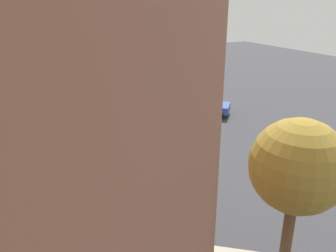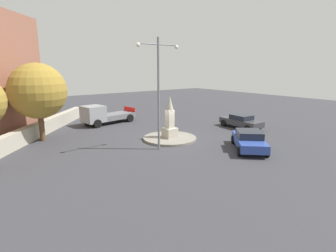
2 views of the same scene
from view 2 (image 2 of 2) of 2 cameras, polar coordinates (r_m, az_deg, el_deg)
The scene contains 9 objects.
ground_plane at distance 21.91m, azimuth 0.38°, elevation -2.92°, with size 80.00×80.00×0.00m, color #38383D.
traffic_island at distance 21.89m, azimuth 0.38°, elevation -2.68°, with size 4.43×4.43×0.18m, color gray.
monument at distance 21.55m, azimuth 0.39°, elevation 1.02°, with size 1.01×1.01×3.46m.
streetlamp at distance 18.46m, azimuth -2.09°, elevation 9.14°, with size 3.42×0.28×7.87m.
car_dark_grey_near_island at distance 26.82m, azimuth 15.59°, elevation 1.04°, with size 2.06×4.39×1.33m.
car_blue_parked_right at distance 19.94m, azimuth 17.23°, elevation -2.91°, with size 4.30×4.44×1.40m.
truck_grey_parked_left at distance 28.34m, azimuth -13.94°, elevation 2.34°, with size 5.92×3.10×2.07m.
stone_boundary_wall at distance 24.81m, azimuth -26.92°, elevation -1.00°, with size 19.82×0.70×1.23m, color #B2AA99.
tree_mid_cluster at distance 23.18m, azimuth -26.46°, elevation 6.81°, with size 4.38×4.38×6.25m.
Camera 2 is at (-12.75, -16.82, 5.87)m, focal length 28.01 mm.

